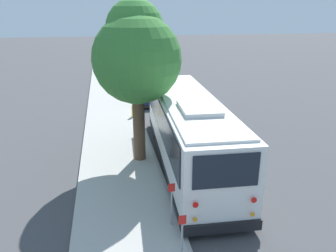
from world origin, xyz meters
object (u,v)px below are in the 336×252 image
(parked_sedan_silver, at_px, (129,58))
(sign_post_far, at_px, (171,204))
(parked_sedan_navy, at_px, (148,94))
(sign_post_near, at_px, (182,235))
(fire_hydrant, at_px, (133,111))
(parked_sedan_blue, at_px, (137,77))
(street_tree, at_px, (136,54))
(parked_sedan_tan, at_px, (133,66))
(shuttle_bus, at_px, (188,127))

(parked_sedan_silver, relative_size, sign_post_far, 2.85)
(parked_sedan_navy, distance_m, sign_post_near, 17.36)
(sign_post_far, relative_size, fire_hydrant, 1.87)
(parked_sedan_blue, relative_size, sign_post_far, 2.91)
(street_tree, distance_m, sign_post_near, 8.06)
(parked_sedan_tan, bearing_deg, fire_hydrant, 173.41)
(parked_sedan_silver, bearing_deg, sign_post_far, -179.11)
(parked_sedan_navy, distance_m, fire_hydrant, 4.27)
(parked_sedan_blue, distance_m, parked_sedan_silver, 13.90)
(parked_sedan_silver, xyz_separation_m, fire_hydrant, (-24.88, 1.73, -0.03))
(sign_post_near, xyz_separation_m, sign_post_far, (1.49, 0.00, 0.08))
(parked_sedan_tan, distance_m, sign_post_far, 29.93)
(parked_sedan_tan, bearing_deg, sign_post_far, 175.77)
(parked_sedan_navy, height_order, parked_sedan_silver, parked_sedan_navy)
(parked_sedan_tan, height_order, street_tree, street_tree)
(shuttle_bus, relative_size, parked_sedan_silver, 2.63)
(parked_sedan_tan, bearing_deg, parked_sedan_blue, 176.79)
(parked_sedan_silver, bearing_deg, parked_sedan_tan, -177.03)
(shuttle_bus, bearing_deg, sign_post_far, 162.53)
(street_tree, bearing_deg, parked_sedan_navy, -9.90)
(parked_sedan_silver, height_order, street_tree, street_tree)
(parked_sedan_silver, bearing_deg, parked_sedan_navy, -177.21)
(parked_sedan_silver, bearing_deg, sign_post_near, -179.02)
(shuttle_bus, bearing_deg, fire_hydrant, 17.45)
(parked_sedan_navy, height_order, street_tree, street_tree)
(shuttle_bus, distance_m, fire_hydrant, 7.51)
(parked_sedan_silver, height_order, sign_post_near, sign_post_near)
(sign_post_near, bearing_deg, parked_sedan_tan, -2.82)
(street_tree, bearing_deg, parked_sedan_blue, -5.73)
(parked_sedan_navy, relative_size, parked_sedan_tan, 1.07)
(parked_sedan_navy, relative_size, sign_post_near, 3.49)
(parked_sedan_blue, xyz_separation_m, street_tree, (-17.42, 1.75, 4.44))
(parked_sedan_blue, xyz_separation_m, sign_post_far, (-22.80, 1.31, 0.32))
(parked_sedan_blue, relative_size, street_tree, 0.61)
(parked_sedan_navy, bearing_deg, parked_sedan_blue, -2.32)
(parked_sedan_tan, relative_size, sign_post_far, 2.93)
(parked_sedan_blue, height_order, street_tree, street_tree)
(sign_post_far, bearing_deg, parked_sedan_silver, -2.48)
(sign_post_near, bearing_deg, street_tree, 3.68)
(shuttle_bus, xyz_separation_m, fire_hydrant, (7.17, 1.86, -1.23))
(sign_post_near, height_order, sign_post_far, sign_post_far)
(parked_sedan_navy, relative_size, parked_sedan_blue, 1.07)
(parked_sedan_tan, distance_m, fire_hydrant, 18.14)
(street_tree, relative_size, fire_hydrant, 8.86)
(sign_post_near, bearing_deg, shuttle_bus, -15.72)
(parked_sedan_tan, xyz_separation_m, fire_hydrant, (-18.06, 1.68, -0.06))
(parked_sedan_blue, height_order, sign_post_near, sign_post_near)
(parked_sedan_navy, height_order, sign_post_near, sign_post_near)
(street_tree, height_order, sign_post_near, street_tree)
(parked_sedan_silver, bearing_deg, shuttle_bus, -176.39)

